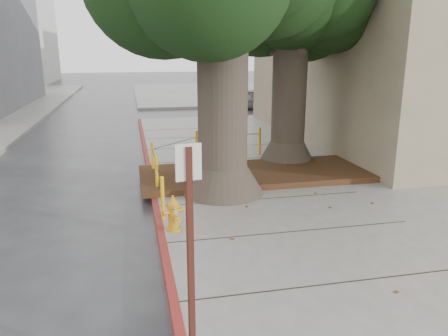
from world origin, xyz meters
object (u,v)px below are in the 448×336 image
Objects in this scene: fire_hydrant at (173,214)px; car_silver at (256,99)px; car_red at (308,97)px; signpost at (190,254)px.

fire_hydrant is 0.19× the size of car_silver.
fire_hydrant is 21.02m from car_red.
car_silver is at bearing 48.42° from fire_hydrant.
signpost reaches higher than car_red.
signpost reaches higher than fire_hydrant.
car_silver reaches higher than fire_hydrant.
signpost is at bearing -113.67° from fire_hydrant.
fire_hydrant is at bearing 157.62° from car_red.
car_silver is 0.90× the size of car_red.
car_silver is (7.09, 18.62, 0.14)m from fire_hydrant.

